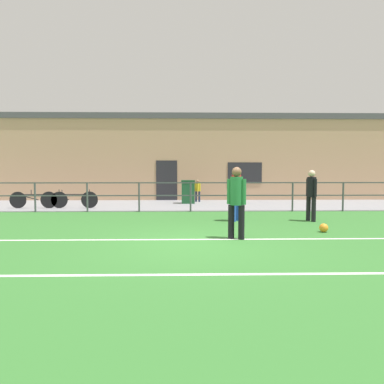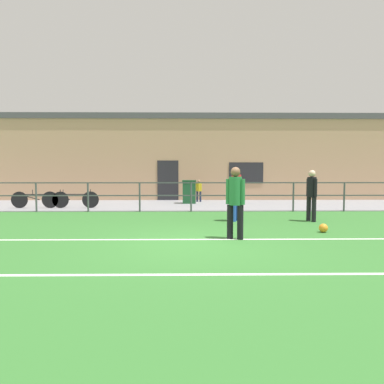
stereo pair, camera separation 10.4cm
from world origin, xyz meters
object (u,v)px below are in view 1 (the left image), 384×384
at_px(soccer_ball_match, 324,228).
at_px(spectator_child, 198,189).
at_px(bicycle_parked_1, 39,200).
at_px(trash_bin_0, 188,192).
at_px(player_striker, 236,191).
at_px(player_winger, 236,198).
at_px(bicycle_parked_0, 69,199).
at_px(player_goalkeeper, 311,192).

xyz_separation_m(soccer_ball_match, spectator_child, (-3.00, 8.62, 0.53)).
height_order(bicycle_parked_1, trash_bin_0, trash_bin_0).
height_order(player_striker, trash_bin_0, player_striker).
distance_m(player_winger, bicycle_parked_0, 9.05).
distance_m(player_winger, soccer_ball_match, 2.73).
xyz_separation_m(player_goalkeeper, bicycle_parked_1, (-10.14, 3.85, -0.54)).
distance_m(soccer_ball_match, bicycle_parked_1, 11.40).
xyz_separation_m(player_goalkeeper, spectator_child, (-3.36, 6.63, -0.28)).
xyz_separation_m(player_winger, trash_bin_0, (-1.04, 8.67, -0.40)).
bearing_deg(bicycle_parked_1, trash_bin_0, 17.42).
distance_m(player_striker, player_winger, 2.96).
xyz_separation_m(player_winger, soccer_ball_match, (2.45, 0.85, -0.86)).
distance_m(player_striker, soccer_ball_match, 3.02).
distance_m(soccer_ball_match, trash_bin_0, 8.57).
distance_m(bicycle_parked_0, bicycle_parked_1, 1.27).
distance_m(soccer_ball_match, bicycle_parked_0, 10.33).
xyz_separation_m(player_goalkeeper, bicycle_parked_0, (-8.87, 3.85, -0.54)).
distance_m(spectator_child, trash_bin_0, 0.94).
distance_m(player_goalkeeper, bicycle_parked_1, 10.86).
distance_m(player_goalkeeper, player_striker, 2.39).
bearing_deg(spectator_child, bicycle_parked_0, 41.28).
xyz_separation_m(spectator_child, bicycle_parked_0, (-5.51, -2.78, -0.26)).
bearing_deg(spectator_child, bicycle_parked_1, 36.79).
xyz_separation_m(soccer_ball_match, bicycle_parked_0, (-8.51, 5.84, 0.27)).
bearing_deg(soccer_ball_match, player_goalkeeper, 79.71).
bearing_deg(player_winger, soccer_ball_match, 45.61).
bearing_deg(spectator_child, player_winger, 107.85).
bearing_deg(player_goalkeeper, player_winger, -66.22).
height_order(player_winger, bicycle_parked_1, player_winger).
height_order(bicycle_parked_0, trash_bin_0, trash_bin_0).
relative_size(soccer_ball_match, bicycle_parked_1, 0.10).
bearing_deg(soccer_ball_match, player_winger, -160.79).
bearing_deg(bicycle_parked_0, trash_bin_0, 21.47).
bearing_deg(trash_bin_0, player_goalkeeper, -56.53).
height_order(player_striker, soccer_ball_match, player_striker).
bearing_deg(player_striker, bicycle_parked_1, 106.68).
bearing_deg(player_winger, trash_bin_0, 123.25).
xyz_separation_m(player_goalkeeper, player_striker, (-2.38, 0.08, 0.05)).
xyz_separation_m(bicycle_parked_0, bicycle_parked_1, (-1.27, 0.00, -0.00)).
relative_size(soccer_ball_match, trash_bin_0, 0.21).
bearing_deg(trash_bin_0, player_winger, -83.15).
bearing_deg(spectator_child, player_striker, 113.00).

